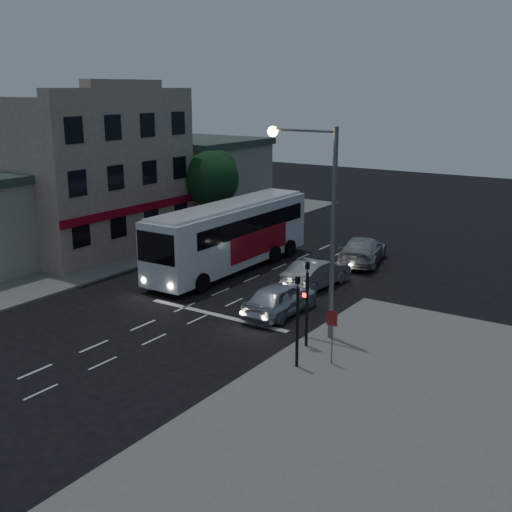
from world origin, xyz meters
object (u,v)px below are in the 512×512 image
Objects in this scene: tour_bus at (231,234)px; street_tree at (211,176)px; car_sedan_a at (317,273)px; streetlight at (320,208)px; car_suv at (280,298)px; traffic_signal_side at (298,310)px; car_sedan_b at (362,250)px; traffic_signal_main at (307,294)px; regulatory_sign at (332,328)px.

tour_bus is 2.13× the size of street_tree.
streetlight reaches higher than car_sedan_a.
car_suv is 0.52× the size of streetlight.
car_sedan_a is 1.15× the size of traffic_signal_side.
tour_bus is 1.46× the size of streetlight.
car_sedan_b is at bearing -86.99° from car_suv.
car_sedan_b is (0.01, 5.98, 0.04)m from car_sedan_a.
traffic_signal_side is at bearing -44.56° from tour_bus.
car_sedan_b is 1.38× the size of traffic_signal_main.
traffic_signal_side is (0.70, -1.98, 0.00)m from traffic_signal_main.
car_sedan_a is 0.83× the size of car_sedan_b.
regulatory_sign is (11.44, -9.16, -0.58)m from tour_bus.
car_sedan_a is at bearing 115.46° from traffic_signal_main.
street_tree reaches higher than tour_bus.
traffic_signal_main reaches higher than tour_bus.
street_tree is at bearing 138.92° from regulatory_sign.
streetlight is 20.19m from street_tree.
streetlight is (-0.96, 3.40, 3.31)m from traffic_signal_side.
regulatory_sign is at bearing 96.77° from car_sedan_b.
traffic_signal_main is 1.00× the size of traffic_signal_side.
tour_bus is 8.40m from car_sedan_b.
tour_bus is 14.67m from regulatory_sign.
regulatory_sign reaches higher than car_sedan_a.
traffic_signal_side is (3.83, -5.00, 1.62)m from car_suv.
traffic_signal_main is (3.76, -7.89, 1.64)m from car_sedan_a.
car_suv is 0.76× the size of street_tree.
streetlight is at bearing 128.75° from regulatory_sign.
car_sedan_b is 0.91× the size of street_tree.
car_suv is at bearing -41.52° from street_tree.
regulatory_sign is 23.40m from street_tree.
street_tree is (-6.07, 6.10, 2.32)m from tour_bus.
car_sedan_a is 14.12m from street_tree.
tour_bus reaches higher than car_suv.
car_sedan_b is at bearing -85.01° from car_sedan_a.
car_suv is 0.83× the size of car_sedan_b.
car_sedan_a is 8.87m from streetlight.
street_tree is (-12.06, 0.37, 3.68)m from car_sedan_b.
traffic_signal_side is 1.61m from regulatory_sign.
traffic_signal_side reaches higher than tour_bus.
streetlight is at bearing 92.34° from car_sedan_b.
tour_bus is at bearing 2.65° from car_sedan_a.
traffic_signal_side is 4.84m from streetlight.
street_tree is at bearing 140.49° from streetlight.
streetlight is at bearing 150.66° from car_suv.
car_sedan_b is (-0.62, 10.86, 0.02)m from car_suv.
tour_bus is 5.99× the size of regulatory_sign.
car_suv is at bearing 150.91° from streetlight.
streetlight is at bearing 123.50° from car_sedan_a.
streetlight is (-1.96, 2.44, 4.14)m from regulatory_sign.
streetlight is at bearing 105.70° from traffic_signal_side.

